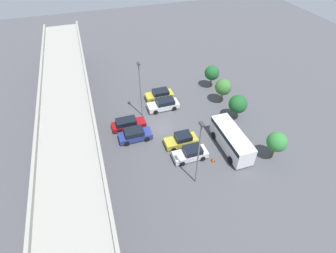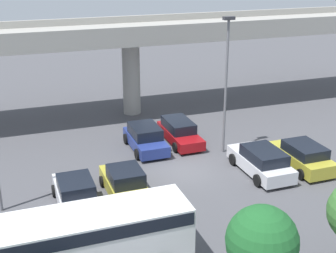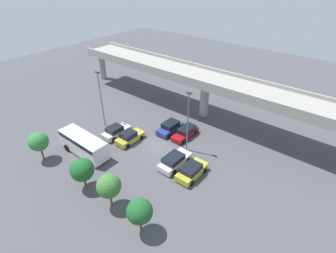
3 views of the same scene
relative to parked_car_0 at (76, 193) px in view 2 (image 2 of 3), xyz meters
name	(u,v)px [view 2 (image 2 of 3)]	position (x,y,z in m)	size (l,w,h in m)	color
ground_plane	(184,171)	(6.80, 1.91, -0.75)	(112.87, 112.87, 0.00)	#4C4C51
highway_overpass	(130,38)	(6.80, 13.48, 5.37)	(54.08, 6.10, 7.45)	#9E9B93
parked_car_0	(76,193)	(0.00, 0.00, 0.00)	(2.12, 4.41, 1.63)	silver
parked_car_1	(125,183)	(2.68, 0.25, -0.01)	(2.12, 4.39, 1.66)	gold
parked_car_2	(145,138)	(5.61, 5.95, 0.02)	(2.20, 4.49, 1.62)	navy
parked_car_3	(180,132)	(8.21, 6.39, -0.02)	(2.04, 4.79, 1.51)	maroon
parked_car_4	(261,161)	(10.99, 0.14, 0.03)	(2.26, 4.86, 1.63)	silver
parked_car_5	(303,156)	(13.76, -0.04, 0.00)	(2.22, 4.51, 1.58)	gold
shuttle_bus	(97,236)	(-0.01, -5.59, 0.91)	(7.65, 2.72, 2.78)	white
lamp_post_near_aisle	(226,77)	(10.28, 3.76, 4.35)	(0.70, 0.35, 8.80)	slate
tree_front_centre	(262,241)	(5.31, -9.35, 1.86)	(2.69, 2.69, 3.96)	brown
traffic_cone	(54,231)	(-1.43, -2.47, -0.43)	(0.44, 0.44, 0.70)	black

